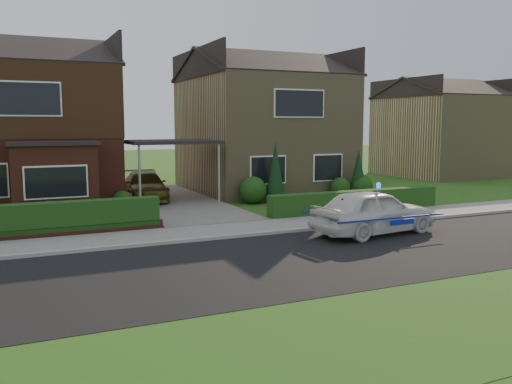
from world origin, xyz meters
TOP-DOWN VIEW (x-y plane):
  - ground at (0.00, 0.00)m, footprint 120.00×120.00m
  - road at (0.00, 0.00)m, footprint 60.00×6.00m
  - kerb at (0.00, 3.05)m, footprint 60.00×0.16m
  - sidewalk at (0.00, 4.10)m, footprint 60.00×2.00m
  - grass_verge at (0.00, -5.00)m, footprint 60.00×4.00m
  - driveway at (0.00, 11.00)m, footprint 3.80×12.00m
  - house_left at (-5.78, 13.90)m, footprint 7.50×9.53m
  - house_right at (5.80, 13.99)m, footprint 7.50×8.06m
  - carport_link at (0.00, 10.95)m, footprint 3.80×3.00m
  - dwarf_wall at (-5.80, 5.30)m, footprint 7.70×0.25m
  - hedge_left at (-5.80, 5.45)m, footprint 7.50×0.55m
  - hedge_right at (5.80, 5.35)m, footprint 7.50×0.55m
  - shrub_left_mid at (-4.00, 9.30)m, footprint 1.32×1.32m
  - shrub_left_near at (-2.40, 9.60)m, footprint 0.84×0.84m
  - shrub_right_near at (3.20, 9.40)m, footprint 1.20×1.20m
  - shrub_right_mid at (7.80, 9.50)m, footprint 0.96×0.96m
  - shrub_right_far at (8.80, 9.20)m, footprint 1.08×1.08m
  - conifer_a at (4.20, 9.20)m, footprint 0.90×0.90m
  - conifer_b at (8.60, 9.20)m, footprint 0.90×0.90m
  - neighbour_right at (20.00, 16.00)m, footprint 6.50×7.00m
  - police_car at (3.93, 1.76)m, footprint 3.88×4.40m
  - driveway_car at (-1.00, 11.76)m, footprint 2.15×4.38m
  - potted_plant_b at (-6.40, 6.37)m, footprint 0.57×0.53m
  - potted_plant_c at (-5.19, 8.19)m, footprint 0.52×0.52m

SIDE VIEW (x-z plane):
  - ground at x=0.00m, z-range 0.00..0.00m
  - road at x=0.00m, z-range -0.01..0.01m
  - grass_verge at x=0.00m, z-range -0.01..0.01m
  - hedge_left at x=-5.80m, z-range -0.45..0.45m
  - hedge_right at x=5.80m, z-range -0.40..0.40m
  - sidewalk at x=0.00m, z-range 0.00..0.10m
  - kerb at x=0.00m, z-range 0.00..0.12m
  - driveway at x=0.00m, z-range 0.00..0.12m
  - dwarf_wall at x=-5.80m, z-range 0.00..0.36m
  - potted_plant_c at x=-5.19m, z-range 0.00..0.81m
  - potted_plant_b at x=-6.40m, z-range 0.00..0.82m
  - shrub_left_near at x=-2.40m, z-range 0.00..0.84m
  - shrub_right_mid at x=7.80m, z-range 0.00..0.96m
  - shrub_right_far at x=8.80m, z-range 0.00..1.08m
  - shrub_right_near at x=3.20m, z-range 0.00..1.20m
  - shrub_left_mid at x=-4.00m, z-range 0.00..1.32m
  - police_car at x=3.93m, z-range -0.08..1.52m
  - driveway_car at x=-1.00m, z-range 0.12..1.34m
  - conifer_b at x=8.60m, z-range 0.00..2.20m
  - conifer_a at x=4.20m, z-range 0.00..2.60m
  - neighbour_right at x=20.00m, z-range 0.00..5.20m
  - carport_link at x=0.00m, z-range 1.27..4.04m
  - house_right at x=5.80m, z-range 0.04..7.29m
  - house_left at x=-5.78m, z-range 0.19..7.44m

